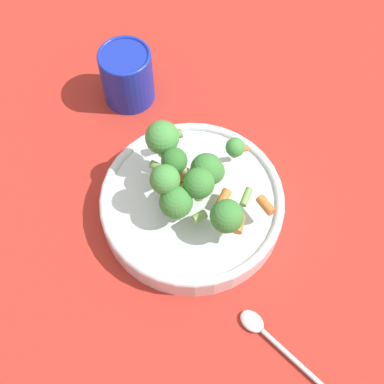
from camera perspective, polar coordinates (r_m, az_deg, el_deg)
The scene contains 5 objects.
ground_plane at distance 0.81m, azimuth 0.00°, elevation -1.97°, with size 3.00×3.00×0.00m, color #B72D23.
bowl at distance 0.79m, azimuth 0.00°, elevation -1.20°, with size 0.27×0.27×0.04m.
pasta_salad at distance 0.73m, azimuth 0.05°, elevation 1.53°, with size 0.20×0.17×0.09m.
cup at distance 0.90m, azimuth -6.94°, elevation 12.24°, with size 0.09×0.09×0.10m.
spoon at distance 0.74m, azimuth 9.09°, elevation -15.77°, with size 0.20×0.03×0.01m.
Camera 1 is at (0.25, -0.27, 0.72)m, focal length 50.00 mm.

